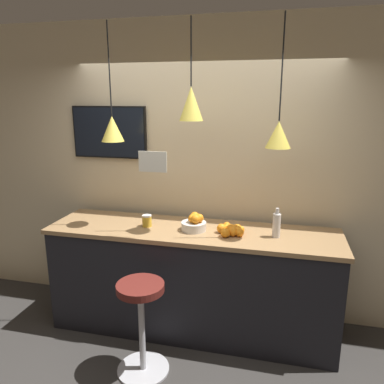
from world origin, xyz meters
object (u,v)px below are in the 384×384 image
(fruit_bowl, at_px, (194,223))
(spread_jar, at_px, (147,221))
(bar_stool, at_px, (141,314))
(mounted_tv, at_px, (109,132))
(juice_bottle, at_px, (276,225))

(fruit_bowl, bearing_deg, spread_jar, -179.99)
(bar_stool, distance_m, fruit_bowl, 0.90)
(mounted_tv, bearing_deg, spread_jar, -38.17)
(bar_stool, xyz_separation_m, fruit_bowl, (0.28, 0.65, 0.56))
(bar_stool, bearing_deg, fruit_bowl, 66.71)
(spread_jar, bearing_deg, bar_stool, -75.00)
(bar_stool, height_order, juice_bottle, juice_bottle)
(fruit_bowl, distance_m, mounted_tv, 1.31)
(spread_jar, height_order, mounted_tv, mounted_tv)
(fruit_bowl, relative_size, spread_jar, 2.09)
(bar_stool, bearing_deg, juice_bottle, 32.88)
(fruit_bowl, distance_m, juice_bottle, 0.72)
(bar_stool, bearing_deg, spread_jar, 105.00)
(fruit_bowl, relative_size, juice_bottle, 0.87)
(spread_jar, bearing_deg, fruit_bowl, 0.01)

